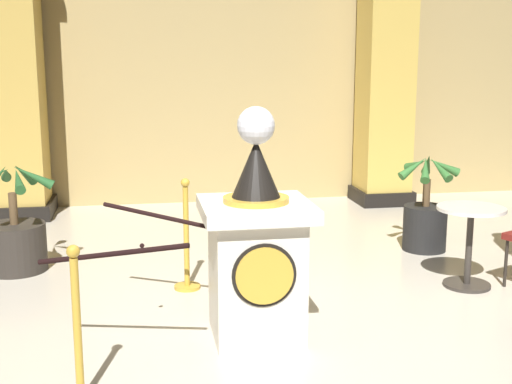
% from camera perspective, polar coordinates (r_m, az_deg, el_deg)
% --- Properties ---
extents(ground_plane, '(11.97, 11.97, 0.00)m').
position_cam_1_polar(ground_plane, '(5.22, 1.33, -12.08)').
color(ground_plane, beige).
extents(back_wall, '(11.97, 0.16, 4.05)m').
position_cam_1_polar(back_wall, '(9.83, -4.57, 10.89)').
color(back_wall, tan).
rests_on(back_wall, ground_plane).
extents(pedestal_clock, '(0.81, 0.81, 1.73)m').
position_cam_1_polar(pedestal_clock, '(5.01, 0.01, -5.01)').
color(pedestal_clock, silver).
rests_on(pedestal_clock, ground_plane).
extents(stanchion_near, '(0.24, 0.24, 1.03)m').
position_cam_1_polar(stanchion_near, '(6.15, -5.90, -4.97)').
color(stanchion_near, gold).
rests_on(stanchion_near, ground_plane).
extents(stanchion_far, '(0.24, 0.24, 1.00)m').
position_cam_1_polar(stanchion_far, '(4.28, -14.80, -12.79)').
color(stanchion_far, gold).
rests_on(stanchion_far, ground_plane).
extents(velvet_rope, '(1.41, 1.43, 0.22)m').
position_cam_1_polar(velvet_rope, '(5.07, -9.66, -3.54)').
color(velvet_rope, black).
extents(column_left, '(0.95, 0.95, 3.88)m').
position_cam_1_polar(column_left, '(9.36, -20.16, 9.67)').
color(column_left, black).
rests_on(column_left, ground_plane).
extents(column_right, '(0.81, 0.81, 3.88)m').
position_cam_1_polar(column_right, '(9.86, 10.92, 10.18)').
color(column_right, black).
rests_on(column_right, ground_plane).
extents(potted_palm_left, '(0.82, 0.79, 1.11)m').
position_cam_1_polar(potted_palm_left, '(7.05, -19.70, -3.70)').
color(potted_palm_left, '#2D2823').
rests_on(potted_palm_left, ground_plane).
extents(potted_palm_right, '(0.72, 0.70, 1.09)m').
position_cam_1_polar(potted_palm_right, '(7.59, 14.13, -2.13)').
color(potted_palm_right, black).
rests_on(potted_palm_right, ground_plane).
extents(cafe_table, '(0.62, 0.62, 0.75)m').
position_cam_1_polar(cafe_table, '(6.45, 17.64, -3.56)').
color(cafe_table, '#332D28').
rests_on(cafe_table, ground_plane).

